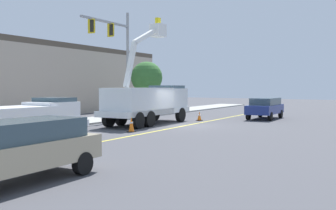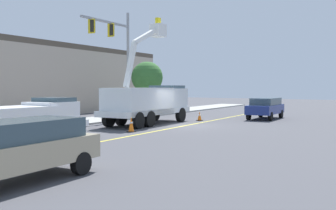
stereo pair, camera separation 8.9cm
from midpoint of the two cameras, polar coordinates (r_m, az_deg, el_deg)
ground at (r=26.13m, az=2.44°, el=-3.02°), size 120.00×120.00×0.00m
sidewalk_far_side at (r=30.41m, az=-10.64°, el=-2.15°), size 60.09×8.65×0.12m
lane_centre_stripe at (r=26.13m, az=2.44°, el=-3.01°), size 49.84×4.38×0.01m
utility_bucket_truck at (r=27.15m, az=-2.97°, el=0.62°), size 8.38×3.18×7.47m
service_pickup_truck at (r=19.36m, az=-19.41°, el=-1.84°), size 5.76×2.56×2.06m
passing_minivan at (r=32.50m, az=13.90°, el=-0.26°), size 4.94×2.30×1.69m
trailing_sedan at (r=11.33m, az=-21.21°, el=-5.73°), size 4.94×2.30×1.69m
traffic_cone_leading at (r=17.03m, az=-19.96°, el=-4.82°), size 0.40×0.40×0.86m
traffic_cone_mid_front at (r=22.49m, az=-5.47°, el=-2.85°), size 0.40×0.40×0.88m
traffic_cone_mid_rear at (r=29.95m, az=4.51°, el=-1.64°), size 0.40×0.40×0.71m
traffic_signal_mast at (r=30.93m, az=-7.58°, el=8.29°), size 5.63×0.77×8.55m
commercial_building_backdrop at (r=41.68m, az=-17.71°, el=3.54°), size 26.96×11.85×6.63m
street_tree_right at (r=37.27m, az=-3.20°, el=4.01°), size 3.00×3.00×4.99m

